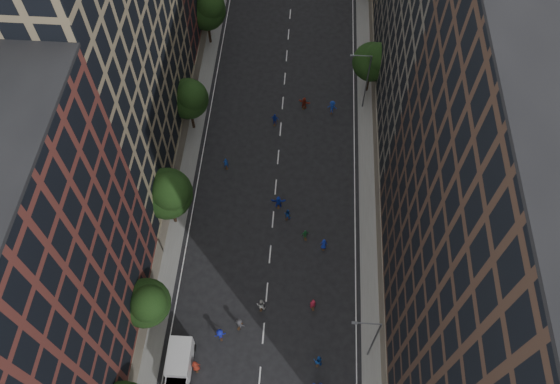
# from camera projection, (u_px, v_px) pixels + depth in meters

# --- Properties ---
(ground) EXTENTS (240.00, 240.00, 0.00)m
(ground) POSITION_uv_depth(u_px,v_px,m) (280.00, 132.00, 70.22)
(ground) COLOR black
(ground) RESTS_ON ground
(sidewalk_left) EXTENTS (4.00, 105.00, 0.15)m
(sidewalk_left) POSITION_uv_depth(u_px,v_px,m) (197.00, 85.00, 74.64)
(sidewalk_left) COLOR slate
(sidewalk_left) RESTS_ON ground
(sidewalk_right) EXTENTS (4.00, 105.00, 0.15)m
(sidewalk_right) POSITION_uv_depth(u_px,v_px,m) (372.00, 93.00, 73.79)
(sidewalk_right) COLOR slate
(sidewalk_right) RESTS_ON ground
(bldg_left_a) EXTENTS (14.00, 22.00, 30.00)m
(bldg_left_a) POSITION_uv_depth(u_px,v_px,m) (14.00, 287.00, 42.61)
(bldg_left_a) COLOR #5E2A24
(bldg_left_a) RESTS_ON ground
(bldg_left_b) EXTENTS (14.00, 26.00, 34.00)m
(bldg_left_b) POSITION_uv_depth(u_px,v_px,m) (86.00, 53.00, 53.91)
(bldg_left_b) COLOR #887759
(bldg_left_b) RESTS_ON ground
(bldg_right_a) EXTENTS (14.00, 30.00, 36.00)m
(bldg_right_a) POSITION_uv_depth(u_px,v_px,m) (511.00, 252.00, 40.90)
(bldg_right_a) COLOR #412D23
(bldg_right_a) RESTS_ON ground
(bldg_right_b) EXTENTS (14.00, 28.00, 33.00)m
(bldg_right_b) POSITION_uv_depth(u_px,v_px,m) (461.00, 13.00, 57.85)
(bldg_right_b) COLOR #5C574C
(bldg_right_b) RESTS_ON ground
(tree_left_1) EXTENTS (4.80, 4.80, 8.21)m
(tree_left_1) POSITION_uv_depth(u_px,v_px,m) (147.00, 303.00, 51.81)
(tree_left_1) COLOR black
(tree_left_1) RESTS_ON ground
(tree_left_2) EXTENTS (5.60, 5.60, 9.45)m
(tree_left_2) POSITION_uv_depth(u_px,v_px,m) (168.00, 193.00, 57.61)
(tree_left_2) COLOR black
(tree_left_2) RESTS_ON ground
(tree_left_3) EXTENTS (5.00, 5.00, 8.58)m
(tree_left_3) POSITION_uv_depth(u_px,v_px,m) (189.00, 98.00, 65.65)
(tree_left_3) COLOR black
(tree_left_3) RESTS_ON ground
(tree_left_4) EXTENTS (5.40, 5.40, 9.08)m
(tree_left_4) POSITION_uv_depth(u_px,v_px,m) (207.00, 9.00, 74.06)
(tree_left_4) COLOR black
(tree_left_4) RESTS_ON ground
(tree_right_a) EXTENTS (5.00, 5.00, 8.39)m
(tree_right_a) POSITION_uv_depth(u_px,v_px,m) (374.00, 61.00, 69.33)
(tree_right_a) COLOR black
(tree_right_a) RESTS_ON ground
(streetlamp_near) EXTENTS (2.64, 0.22, 9.06)m
(streetlamp_near) POSITION_uv_depth(u_px,v_px,m) (372.00, 338.00, 50.36)
(streetlamp_near) COLOR #595B60
(streetlamp_near) RESTS_ON ground
(streetlamp_far) EXTENTS (2.64, 0.22, 9.06)m
(streetlamp_far) POSITION_uv_depth(u_px,v_px,m) (365.00, 79.00, 68.22)
(streetlamp_far) COLOR #595B60
(streetlamp_far) RESTS_ON ground
(cargo_van) EXTENTS (2.44, 5.06, 2.67)m
(cargo_van) POSITION_uv_depth(u_px,v_px,m) (179.00, 364.00, 52.78)
(cargo_van) COLOR silver
(cargo_van) RESTS_ON ground
(skater_2) EXTENTS (0.97, 0.80, 1.82)m
(skater_2) POSITION_uv_depth(u_px,v_px,m) (318.00, 360.00, 53.48)
(skater_2) COLOR #1445A5
(skater_2) RESTS_ON ground
(skater_3) EXTENTS (1.30, 0.99, 1.77)m
(skater_3) POSITION_uv_depth(u_px,v_px,m) (220.00, 334.00, 54.91)
(skater_3) COLOR #131B9C
(skater_3) RESTS_ON ground
(skater_6) EXTENTS (1.04, 0.84, 1.85)m
(skater_6) POSITION_uv_depth(u_px,v_px,m) (196.00, 366.00, 53.17)
(skater_6) COLOR maroon
(skater_6) RESTS_ON ground
(skater_7) EXTENTS (0.80, 0.64, 1.91)m
(skater_7) POSITION_uv_depth(u_px,v_px,m) (313.00, 304.00, 56.59)
(skater_7) COLOR #AF1D35
(skater_7) RESTS_ON ground
(skater_8) EXTENTS (0.96, 0.77, 1.88)m
(skater_8) POSITION_uv_depth(u_px,v_px,m) (261.00, 305.00, 56.57)
(skater_8) COLOR silver
(skater_8) RESTS_ON ground
(skater_9) EXTENTS (1.21, 0.95, 1.64)m
(skater_9) POSITION_uv_depth(u_px,v_px,m) (239.00, 324.00, 55.58)
(skater_9) COLOR #3A393D
(skater_9) RESTS_ON ground
(skater_10) EXTENTS (0.97, 0.62, 1.54)m
(skater_10) POSITION_uv_depth(u_px,v_px,m) (305.00, 234.00, 61.25)
(skater_10) COLOR #1F6A36
(skater_10) RESTS_ON ground
(skater_11) EXTENTS (1.76, 0.63, 1.88)m
(skater_11) POSITION_uv_depth(u_px,v_px,m) (278.00, 202.00, 63.37)
(skater_11) COLOR #1630B7
(skater_11) RESTS_ON ground
(skater_12) EXTENTS (0.81, 0.54, 1.62)m
(skater_12) POSITION_uv_depth(u_px,v_px,m) (324.00, 244.00, 60.54)
(skater_12) COLOR #1327A1
(skater_12) RESTS_ON ground
(skater_13) EXTENTS (0.70, 0.59, 1.62)m
(skater_13) POSITION_uv_depth(u_px,v_px,m) (226.00, 163.00, 66.54)
(skater_13) COLOR #123797
(skater_13) RESTS_ON ground
(skater_14) EXTENTS (0.91, 0.80, 1.57)m
(skater_14) POSITION_uv_depth(u_px,v_px,m) (288.00, 214.00, 62.66)
(skater_14) COLOR #123996
(skater_14) RESTS_ON ground
(skater_15) EXTENTS (1.35, 0.90, 1.95)m
(skater_15) POSITION_uv_depth(u_px,v_px,m) (332.00, 107.00, 71.25)
(skater_15) COLOR #123097
(skater_15) RESTS_ON ground
(skater_16) EXTENTS (1.10, 0.61, 1.78)m
(skater_16) POSITION_uv_depth(u_px,v_px,m) (275.00, 119.00, 70.21)
(skater_16) COLOR #132DA1
(skater_16) RESTS_ON ground
(skater_17) EXTENTS (1.70, 0.96, 1.74)m
(skater_17) POSITION_uv_depth(u_px,v_px,m) (304.00, 103.00, 71.75)
(skater_17) COLOR maroon
(skater_17) RESTS_ON ground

